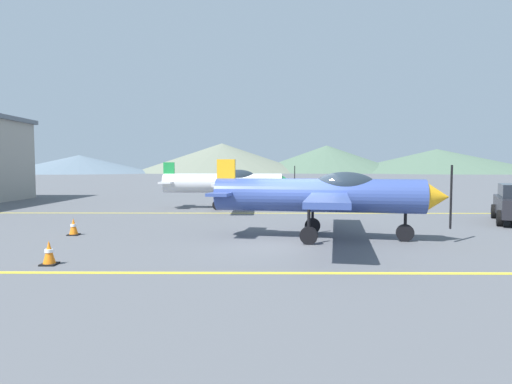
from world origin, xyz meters
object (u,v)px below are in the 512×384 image
Objects in this scene: airplane_mid at (228,182)px; traffic_cone_front at (49,253)px; traffic_cone_side at (74,227)px; airplane_near at (326,194)px.

traffic_cone_front is at bearing -103.16° from airplane_mid.
traffic_cone_front and traffic_cone_side have the same top height.
airplane_near reaches higher than traffic_cone_side.
airplane_near is 1.01× the size of airplane_mid.
airplane_mid is 10.62m from traffic_cone_side.
traffic_cone_front is (-7.20, -3.66, -1.18)m from airplane_near.
traffic_cone_side is (-8.55, 0.71, -1.18)m from airplane_near.
traffic_cone_side is at bearing 175.23° from airplane_near.
airplane_near is 10.96m from airplane_mid.
airplane_near is at bearing -68.87° from airplane_mid.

